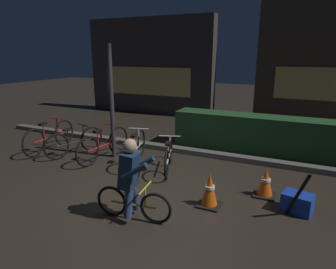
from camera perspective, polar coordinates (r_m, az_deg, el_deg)
ground_plane at (r=5.52m, az=-4.61°, el=-10.33°), size 40.00×40.00×0.00m
sidewalk_curb at (r=7.34m, az=3.90°, el=-3.16°), size 12.00×0.24×0.12m
hedge_row at (r=7.68m, az=19.08°, el=-0.09°), size 4.80×0.70×0.91m
storefront_left at (r=12.31m, az=-3.56°, el=12.93°), size 5.39×0.54×3.77m
storefront_right at (r=11.51m, az=28.63°, el=13.84°), size 4.56×0.54×4.92m
street_post at (r=6.89m, az=-10.81°, el=6.01°), size 0.10×0.10×2.60m
parked_bike_leftmost at (r=8.01m, az=-21.84°, el=-0.44°), size 0.46×1.73×0.79m
parked_bike_left_mid at (r=7.48m, az=-17.56°, el=-1.37°), size 0.57×1.48×0.71m
parked_bike_center_left at (r=6.97m, az=-12.28°, el=-1.97°), size 0.46×1.70×0.78m
parked_bike_center_right at (r=6.65m, az=-6.17°, el=-2.68°), size 0.54×1.56×0.74m
parked_bike_right_mid at (r=6.19m, az=0.13°, el=-4.17°), size 0.58×1.43×0.69m
traffic_cone_near at (r=4.86m, az=8.04°, el=-10.58°), size 0.36×0.36×0.57m
traffic_cone_far at (r=5.40m, az=18.31°, el=-8.80°), size 0.36×0.36×0.51m
blue_crate at (r=5.11m, az=23.68°, el=-11.96°), size 0.50×0.41×0.30m
cyclist at (r=4.35m, az=-7.06°, el=-8.60°), size 1.18×0.50×1.25m
closed_umbrella at (r=4.78m, az=23.75°, el=-10.58°), size 0.32×0.30×0.80m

